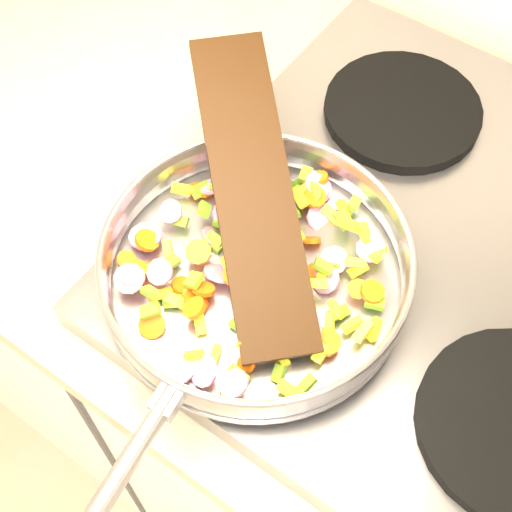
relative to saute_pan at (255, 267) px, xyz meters
The scene contains 6 objects.
cooktop 0.23m from the saute_pan, 48.49° to the left, with size 0.60×0.60×0.04m, color #939399.
grate_fl 0.04m from the saute_pan, 81.65° to the left, with size 0.19×0.19×0.02m, color black.
grate_bl 0.30m from the saute_pan, 89.39° to the left, with size 0.19×0.19×0.02m, color black.
saute_pan is the anchor object (origin of this frame).
vegetable_heap 0.01m from the saute_pan, 128.39° to the left, with size 0.28×0.29×0.04m.
wooden_spatula 0.08m from the saute_pan, 127.80° to the left, with size 0.33×0.08×0.02m, color black.
Camera 1 is at (-0.63, 1.21, 1.58)m, focal length 50.00 mm.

